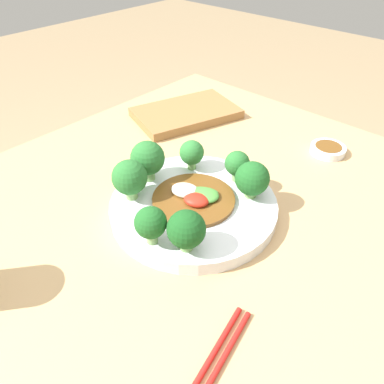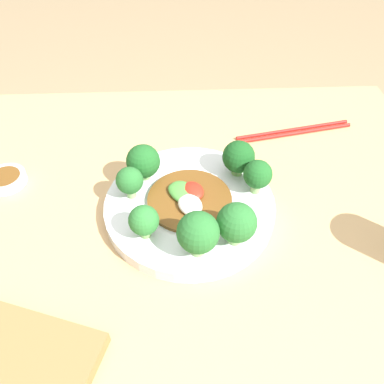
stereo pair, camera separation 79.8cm
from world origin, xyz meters
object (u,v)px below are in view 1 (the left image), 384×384
Objects in this scene: broccoli_southwest at (186,230)px; cutting_board at (186,113)px; plate at (192,207)px; broccoli_west at (151,223)px; broccoli_northeast at (192,153)px; stirfry_center at (194,198)px; sauce_dish at (328,149)px; broccoli_southeast at (252,179)px; broccoli_northwest at (130,178)px; broccoli_east at (237,164)px; broccoli_north at (148,159)px.

broccoli_southwest reaches higher than cutting_board.
plate is at bearing -135.17° from cutting_board.
broccoli_northeast is (0.17, 0.08, -0.00)m from broccoli_west.
sauce_dish is at bearing -13.83° from stirfry_center.
cutting_board is (0.16, 0.30, -0.05)m from broccoli_southeast.
stirfry_center is at bearing -53.52° from broccoli_northwest.
stirfry_center reaches higher than sauce_dish.
broccoli_west is at bearing -179.29° from broccoli_east.
broccoli_north is at bearing 151.38° from sauce_dish.
broccoli_north reaches higher than stirfry_center.
broccoli_east is 0.88× the size of broccoli_southwest.
broccoli_southwest is at bearing -179.01° from broccoli_southeast.
plate is 0.11m from broccoli_southeast.
broccoli_southeast is at bearing 175.41° from sauce_dish.
broccoli_northwest reaches higher than broccoli_southeast.
stirfry_center reaches higher than cutting_board.
broccoli_east is 0.81× the size of broccoli_northwest.
plate is 0.33m from sauce_dish.
broccoli_west is (-0.10, -0.02, 0.05)m from plate.
stirfry_center is (-0.07, -0.07, -0.03)m from broccoli_northeast.
sauce_dish is at bearing -22.93° from broccoli_northwest.
cutting_board is at bearing 60.30° from broccoli_east.
cutting_board is at bearing 44.83° from plate.
sauce_dish is at bearing -28.62° from broccoli_north.
broccoli_north is at bearing 49.19° from broccoli_west.
broccoli_east is 0.20m from broccoli_west.
stirfry_center is at bearing -20.06° from plate.
broccoli_southwest is (-0.15, -0.13, 0.00)m from broccoli_northeast.
broccoli_northwest reaches higher than broccoli_west.
sauce_dish is at bearing -13.89° from plate.
plate is 4.91× the size of broccoli_northeast.
broccoli_northwest is (-0.06, 0.08, 0.05)m from plate.
broccoli_northwest is 0.19m from broccoli_southeast.
broccoli_west is 0.43m from cutting_board.
plate reaches higher than cutting_board.
broccoli_southwest is 0.40m from sauce_dish.
broccoli_east is 0.30m from cutting_board.
broccoli_west is at bearing 171.79° from sauce_dish.
broccoli_west is 0.83× the size of broccoli_north.
broccoli_southwest is at bearing -141.88° from plate.
broccoli_west reaches higher than plate.
cutting_board is (0.30, 0.16, -0.05)m from broccoli_northwest.
broccoli_northeast reaches higher than stirfry_center.
broccoli_north reaches higher than plate.
broccoli_northwest is 0.51× the size of stirfry_center.
broccoli_east is 0.41× the size of stirfry_center.
broccoli_east is at bearing 66.70° from broccoli_southeast.
broccoli_east is 0.05m from broccoli_southeast.
broccoli_north is at bearing 156.28° from broccoli_northeast.
broccoli_west is at bearing 167.00° from broccoli_southeast.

